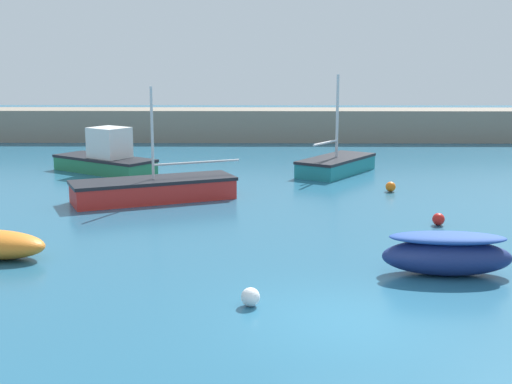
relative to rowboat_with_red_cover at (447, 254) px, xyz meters
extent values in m
cube|color=#235B7A|center=(-2.80, -3.01, -0.62)|extent=(120.00, 120.00, 0.20)
cube|color=gray|center=(-2.80, 26.99, 0.43)|extent=(57.27, 2.95, 1.90)
ellipsoid|color=navy|center=(0.00, 0.00, -0.09)|extent=(3.15, 1.34, 0.86)
ellipsoid|color=#23479E|center=(0.00, 0.00, 0.39)|extent=(2.84, 1.21, 0.24)
cube|color=#287A4C|center=(-11.53, 14.90, -0.23)|extent=(5.01, 4.27, 0.57)
cube|color=black|center=(-11.53, 14.90, 0.11)|extent=(5.11, 4.36, 0.12)
cube|color=silver|center=(-11.23, 14.69, 0.79)|extent=(2.06, 2.02, 1.46)
cube|color=red|center=(-8.38, 8.70, -0.18)|extent=(5.98, 3.90, 0.68)
cube|color=black|center=(-8.38, 8.70, 0.22)|extent=(6.10, 3.97, 0.12)
cylinder|color=silver|center=(-8.38, 8.70, 1.87)|extent=(0.10, 0.10, 3.42)
cylinder|color=silver|center=(-6.86, 9.35, 0.78)|extent=(3.07, 1.37, 0.08)
cube|color=teal|center=(-1.19, 14.69, -0.21)|extent=(3.83, 4.58, 0.61)
cube|color=black|center=(-1.19, 14.69, 0.15)|extent=(3.91, 4.67, 0.12)
cylinder|color=silver|center=(-1.19, 14.69, 1.96)|extent=(0.12, 0.12, 3.74)
cylinder|color=silver|center=(-1.76, 13.83, 0.96)|extent=(1.21, 1.78, 0.10)
sphere|color=orange|center=(0.49, 10.48, -0.33)|extent=(0.39, 0.39, 0.39)
sphere|color=white|center=(-4.67, -2.24, -0.32)|extent=(0.40, 0.40, 0.40)
sphere|color=red|center=(1.02, 5.03, -0.33)|extent=(0.38, 0.38, 0.38)
camera|label=1|loc=(-4.40, -16.52, 4.72)|focal=50.00mm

